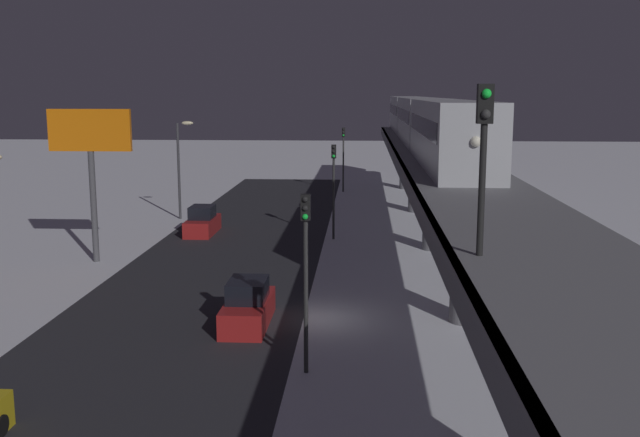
{
  "coord_description": "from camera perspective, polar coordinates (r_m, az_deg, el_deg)",
  "views": [
    {
      "loc": [
        -1.95,
        30.55,
        9.81
      ],
      "look_at": [
        0.61,
        -12.74,
        2.27
      ],
      "focal_mm": 40.69,
      "sensor_mm": 36.0,
      "label": 1
    }
  ],
  "objects": [
    {
      "name": "ground_plane",
      "position": [
        32.15,
        -0.26,
        -7.9
      ],
      "size": [
        240.0,
        240.0,
        0.0
      ],
      "primitive_type": "plane",
      "color": "white"
    },
    {
      "name": "street_lamp_far",
      "position": [
        57.54,
        -10.86,
        4.71
      ],
      "size": [
        1.35,
        0.44,
        7.65
      ],
      "color": "#38383D",
      "rests_on": "ground_plane"
    },
    {
      "name": "elevated_railway",
      "position": [
        31.22,
        11.49,
        1.15
      ],
      "size": [
        5.0,
        103.5,
        6.01
      ],
      "color": "slate",
      "rests_on": "ground_plane"
    },
    {
      "name": "traffic_light_mid",
      "position": [
        48.59,
        1.08,
        3.23
      ],
      "size": [
        0.32,
        0.44,
        6.4
      ],
      "color": "#2D2D2D",
      "rests_on": "ground_plane"
    },
    {
      "name": "commercial_billboard",
      "position": [
        43.76,
        -17.61,
        5.5
      ],
      "size": [
        4.8,
        0.36,
        8.9
      ],
      "color": "#4C4C51",
      "rests_on": "ground_plane"
    },
    {
      "name": "subway_train",
      "position": [
        57.23,
        7.98,
        7.75
      ],
      "size": [
        2.94,
        55.47,
        3.4
      ],
      "color": "#B7BABF",
      "rests_on": "elevated_railway"
    },
    {
      "name": "rail_signal",
      "position": [
        17.17,
        12.76,
        6.04
      ],
      "size": [
        0.36,
        0.41,
        4.0
      ],
      "color": "black",
      "rests_on": "elevated_railway"
    },
    {
      "name": "traffic_light_near",
      "position": [
        25.07,
        -1.13,
        -3.07
      ],
      "size": [
        0.32,
        0.44,
        6.4
      ],
      "color": "#2D2D2D",
      "rests_on": "ground_plane"
    },
    {
      "name": "traffic_light_far",
      "position": [
        72.33,
        1.85,
        5.41
      ],
      "size": [
        0.32,
        0.44,
        6.4
      ],
      "color": "#2D2D2D",
      "rests_on": "ground_plane"
    },
    {
      "name": "sedan_red",
      "position": [
        51.67,
        -9.23,
        -0.31
      ],
      "size": [
        1.8,
        4.48,
        1.97
      ],
      "color": "#A51E1E",
      "rests_on": "ground_plane"
    },
    {
      "name": "sedan_red_2",
      "position": [
        31.32,
        -5.69,
        -6.91
      ],
      "size": [
        1.8,
        4.6,
        1.97
      ],
      "rotation": [
        0.0,
        0.0,
        3.14
      ],
      "color": "#A51E1E",
      "rests_on": "ground_plane"
    },
    {
      "name": "avenue_asphalt",
      "position": [
        33.08,
        -10.93,
        -7.56
      ],
      "size": [
        11.0,
        103.5,
        0.01
      ],
      "primitive_type": "cube",
      "color": "#28282D",
      "rests_on": "ground_plane"
    }
  ]
}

